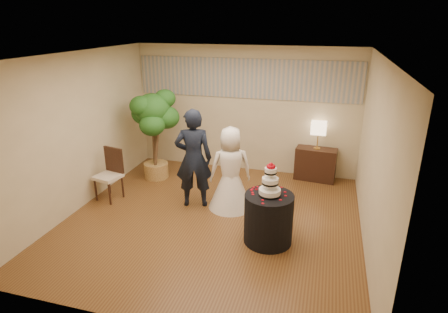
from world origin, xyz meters
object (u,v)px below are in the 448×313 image
(console, at_px, (315,164))
(side_chair, at_px, (108,175))
(groom, at_px, (194,159))
(table_lamp, at_px, (318,136))
(cake_table, at_px, (268,218))
(ficus_tree, at_px, (154,135))
(wedding_cake, at_px, (270,179))
(bride, at_px, (231,168))

(console, distance_m, side_chair, 4.32)
(groom, xyz_separation_m, table_lamp, (2.12, 1.83, 0.07))
(cake_table, relative_size, console, 0.94)
(table_lamp, relative_size, ficus_tree, 0.29)
(groom, bearing_deg, cake_table, 134.39)
(wedding_cake, relative_size, side_chair, 0.53)
(bride, bearing_deg, cake_table, 110.35)
(cake_table, bearing_deg, side_chair, 168.79)
(bride, relative_size, wedding_cake, 2.93)
(groom, bearing_deg, bride, 171.03)
(cake_table, height_order, ficus_tree, ficus_tree)
(side_chair, bearing_deg, groom, 20.30)
(ficus_tree, bearing_deg, wedding_cake, -33.58)
(groom, xyz_separation_m, side_chair, (-1.67, -0.23, -0.43))
(table_lamp, bearing_deg, groom, -139.32)
(console, relative_size, table_lamp, 1.47)
(bride, bearing_deg, table_lamp, -151.55)
(console, distance_m, ficus_tree, 3.54)
(bride, height_order, ficus_tree, ficus_tree)
(table_lamp, bearing_deg, wedding_cake, -102.31)
(cake_table, height_order, wedding_cake, wedding_cake)
(ficus_tree, bearing_deg, groom, -38.17)
(side_chair, bearing_deg, table_lamp, 40.89)
(console, relative_size, side_chair, 0.85)
(cake_table, bearing_deg, console, 77.69)
(cake_table, xyz_separation_m, console, (0.59, 2.69, -0.05))
(cake_table, distance_m, ficus_tree, 3.41)
(groom, relative_size, ficus_tree, 0.94)
(groom, height_order, table_lamp, groom)
(table_lamp, bearing_deg, bride, -129.77)
(cake_table, bearing_deg, table_lamp, 77.69)
(table_lamp, bearing_deg, cake_table, -102.31)
(wedding_cake, height_order, ficus_tree, ficus_tree)
(bride, xyz_separation_m, cake_table, (0.86, -0.95, -0.37))
(groom, bearing_deg, ficus_tree, -54.35)
(console, xyz_separation_m, table_lamp, (0.00, 0.00, 0.65))
(bride, relative_size, cake_table, 1.92)
(cake_table, relative_size, side_chair, 0.80)
(wedding_cake, height_order, side_chair, wedding_cake)
(bride, xyz_separation_m, ficus_tree, (-1.93, 0.90, 0.21))
(groom, height_order, ficus_tree, ficus_tree)
(cake_table, height_order, console, cake_table)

